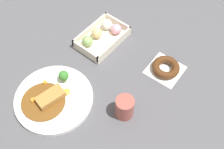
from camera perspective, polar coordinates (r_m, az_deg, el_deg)
ground_plane at (r=1.06m, az=-4.36°, el=-1.89°), size 1.60×1.60×0.00m
curry_plate at (r=1.03m, az=-11.89°, el=-4.72°), size 0.28×0.28×0.07m
donut_box at (r=1.17m, az=-2.03°, el=7.89°), size 0.21×0.14×0.06m
chocolate_ring_donut at (r=1.10m, az=10.91°, el=1.41°), size 0.13×0.13×0.03m
coffee_mug at (r=0.95m, az=2.60°, el=-6.74°), size 0.06×0.06×0.09m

